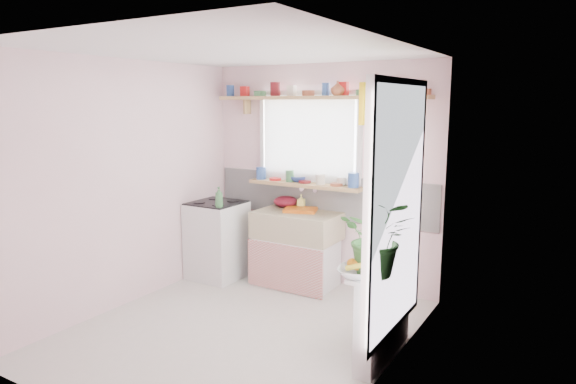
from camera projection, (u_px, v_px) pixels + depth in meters
The scene contains 19 objects.
room at pixel (348, 177), 4.89m from camera, with size 3.20×3.20×3.20m.
sink_unit at pixel (296, 248), 5.82m from camera, with size 0.95×0.65×1.11m.
cooker at pixel (217, 240), 6.09m from camera, with size 0.58×0.58×0.93m.
radiator_ledge at pixel (383, 311), 4.17m from camera, with size 0.22×0.95×0.78m.
windowsill at pixel (305, 185), 5.86m from camera, with size 1.40×0.22×0.04m, color tan.
pine_shelf at pixel (317, 98), 5.61m from camera, with size 2.52×0.24×0.04m, color tan.
shelf_crockery at pixel (313, 91), 5.62m from camera, with size 2.47×0.11×0.12m.
sill_crockery at pixel (304, 178), 5.86m from camera, with size 1.35×0.11×0.12m.
dish_tray at pixel (300, 210), 5.81m from camera, with size 0.36×0.27×0.04m, color #D56012.
colander at pixel (286, 201), 6.05m from camera, with size 0.29×0.29×0.13m, color maroon.
jade_plant at pixel (379, 237), 3.83m from camera, with size 0.54×0.47×0.60m, color #2C5E25.
fruit_bowl at pixel (357, 273), 3.84m from camera, with size 0.29×0.29×0.07m, color silver.
herb_pot at pixel (370, 269), 3.74m from camera, with size 0.10×0.07×0.19m, color #255923.
soap_bottle_sink at pixel (301, 202), 5.94m from camera, with size 0.08×0.08×0.17m, color #FAF66F.
sill_cup at pixel (342, 181), 5.68m from camera, with size 0.12×0.12×0.09m, color beige.
sill_bowl at pixel (298, 179), 5.96m from camera, with size 0.21×0.21×0.06m, color #2D4494.
shelf_vase at pixel (338, 88), 5.40m from camera, with size 0.15×0.15×0.15m, color brown.
cooker_bottle at pixel (219, 197), 5.70m from camera, with size 0.09×0.09×0.23m, color #3D7A43.
fruit at pixel (358, 265), 3.83m from camera, with size 0.20×0.14×0.10m.
Camera 1 is at (2.65, -3.59, 2.07)m, focal length 32.00 mm.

